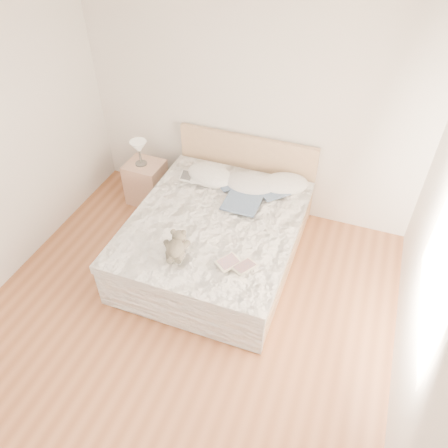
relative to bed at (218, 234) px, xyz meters
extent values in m
cube|color=brown|center=(0.00, -1.19, -0.31)|extent=(4.00, 4.50, 0.00)
cube|color=white|center=(0.00, -1.19, 2.39)|extent=(4.00, 4.50, 0.00)
cube|color=silver|center=(0.00, 1.06, 1.04)|extent=(4.00, 0.02, 2.70)
cube|color=silver|center=(2.00, -1.19, 1.04)|extent=(0.02, 4.50, 2.70)
cube|color=white|center=(1.99, -0.89, 1.14)|extent=(0.02, 1.30, 1.10)
cube|color=tan|center=(0.00, -0.04, -0.21)|extent=(1.68, 2.08, 0.20)
cube|color=white|center=(0.00, -0.04, 0.04)|extent=(1.60, 2.00, 0.30)
cube|color=white|center=(0.00, -0.09, 0.23)|extent=(1.72, 2.05, 0.10)
cube|color=tan|center=(0.00, 1.00, 0.19)|extent=(1.70, 0.06, 1.00)
cube|color=tan|center=(-1.22, 0.63, -0.03)|extent=(0.46, 0.42, 0.56)
cylinder|color=#4B4741|center=(-1.25, 0.62, 0.26)|extent=(0.15, 0.15, 0.02)
cylinder|color=#3F3A35|center=(-1.25, 0.62, 0.37)|extent=(0.03, 0.03, 0.20)
cone|color=beige|center=(-1.25, 0.62, 0.50)|extent=(0.26, 0.26, 0.15)
ellipsoid|color=white|center=(-0.32, 0.59, 0.33)|extent=(0.68, 0.56, 0.18)
ellipsoid|color=silver|center=(0.17, 0.60, 0.33)|extent=(0.59, 0.42, 0.17)
ellipsoid|color=white|center=(0.54, 0.73, 0.33)|extent=(0.67, 0.58, 0.17)
cube|color=white|center=(-0.49, 0.48, 0.32)|extent=(0.34, 0.27, 0.02)
cube|color=beige|center=(0.44, -0.65, 0.32)|extent=(0.39, 0.36, 0.02)
camera|label=1|loc=(1.30, -3.29, 3.30)|focal=35.00mm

